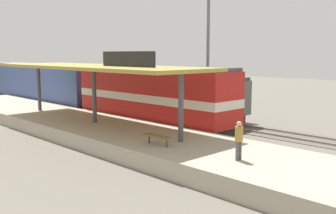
{
  "coord_description": "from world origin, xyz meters",
  "views": [
    {
      "loc": [
        -18.94,
        -21.87,
        5.46
      ],
      "look_at": [
        -1.38,
        -3.71,
        2.0
      ],
      "focal_mm": 41.68,
      "sensor_mm": 36.0,
      "label": 1
    }
  ],
  "objects_px": {
    "locomotive": "(151,95)",
    "light_mast": "(208,20)",
    "passenger_carriage_front": "(39,83)",
    "freight_car": "(182,95)",
    "person_waiting": "(239,139)",
    "platform_bench": "(158,136)"
  },
  "relations": [
    {
      "from": "passenger_carriage_front",
      "to": "person_waiting",
      "type": "xyz_separation_m",
      "value": [
        -5.39,
        -29.72,
        -0.46
      ]
    },
    {
      "from": "platform_bench",
      "to": "locomotive",
      "type": "relative_size",
      "value": 0.12
    },
    {
      "from": "platform_bench",
      "to": "freight_car",
      "type": "height_order",
      "value": "freight_car"
    },
    {
      "from": "passenger_carriage_front",
      "to": "freight_car",
      "type": "relative_size",
      "value": 1.67
    },
    {
      "from": "locomotive",
      "to": "freight_car",
      "type": "bearing_deg",
      "value": 15.91
    },
    {
      "from": "freight_car",
      "to": "person_waiting",
      "type": "bearing_deg",
      "value": -127.47
    },
    {
      "from": "platform_bench",
      "to": "light_mast",
      "type": "relative_size",
      "value": 0.15
    },
    {
      "from": "light_mast",
      "to": "person_waiting",
      "type": "distance_m",
      "value": 19.59
    },
    {
      "from": "passenger_carriage_front",
      "to": "person_waiting",
      "type": "height_order",
      "value": "passenger_carriage_front"
    },
    {
      "from": "passenger_carriage_front",
      "to": "platform_bench",
      "type": "bearing_deg",
      "value": -103.37
    },
    {
      "from": "platform_bench",
      "to": "passenger_carriage_front",
      "type": "relative_size",
      "value": 0.08
    },
    {
      "from": "locomotive",
      "to": "person_waiting",
      "type": "bearing_deg",
      "value": -114.69
    },
    {
      "from": "platform_bench",
      "to": "locomotive",
      "type": "bearing_deg",
      "value": 50.33
    },
    {
      "from": "platform_bench",
      "to": "passenger_carriage_front",
      "type": "distance_m",
      "value": 25.96
    },
    {
      "from": "freight_car",
      "to": "light_mast",
      "type": "bearing_deg",
      "value": -1.91
    },
    {
      "from": "locomotive",
      "to": "light_mast",
      "type": "relative_size",
      "value": 1.23
    },
    {
      "from": "freight_car",
      "to": "platform_bench",
      "type": "bearing_deg",
      "value": -141.12
    },
    {
      "from": "light_mast",
      "to": "person_waiting",
      "type": "xyz_separation_m",
      "value": [
        -13.19,
        -12.93,
        -6.54
      ]
    },
    {
      "from": "platform_bench",
      "to": "light_mast",
      "type": "xyz_separation_m",
      "value": [
        13.8,
        8.44,
        7.05
      ]
    },
    {
      "from": "light_mast",
      "to": "freight_car",
      "type": "bearing_deg",
      "value": 178.09
    },
    {
      "from": "locomotive",
      "to": "passenger_carriage_front",
      "type": "height_order",
      "value": "locomotive"
    },
    {
      "from": "light_mast",
      "to": "passenger_carriage_front",
      "type": "bearing_deg",
      "value": 114.91
    }
  ]
}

